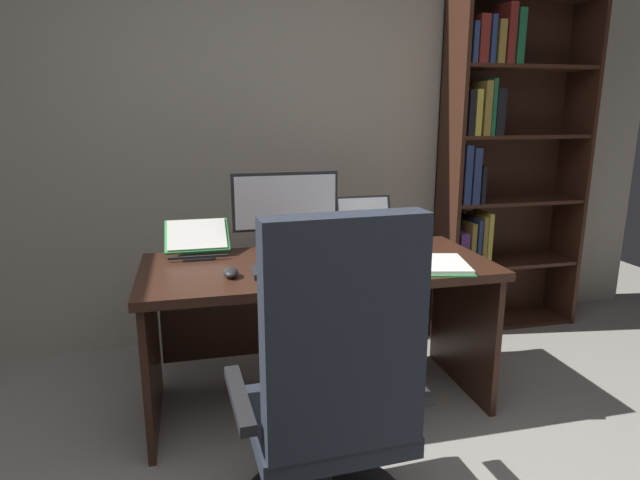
{
  "coord_description": "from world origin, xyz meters",
  "views": [
    {
      "loc": [
        -0.45,
        -1.04,
        1.4
      ],
      "look_at": [
        0.09,
        1.22,
        0.83
      ],
      "focal_mm": 30.1,
      "sensor_mm": 36.0,
      "label": 1
    }
  ],
  "objects_px": {
    "desk": "(314,297)",
    "office_chair": "(333,410)",
    "monitor": "(286,211)",
    "reading_stand_with_book": "(197,239)",
    "bookshelf": "(497,166)",
    "notepad": "(344,257)",
    "laptop": "(370,236)",
    "pen": "(348,255)",
    "open_binder": "(420,265)",
    "computer_mouse": "(231,272)",
    "keyboard": "(301,269)"
  },
  "relations": [
    {
      "from": "desk",
      "to": "office_chair",
      "type": "xyz_separation_m",
      "value": [
        -0.15,
        -0.92,
        -0.04
      ]
    },
    {
      "from": "monitor",
      "to": "reading_stand_with_book",
      "type": "relative_size",
      "value": 1.71
    },
    {
      "from": "bookshelf",
      "to": "notepad",
      "type": "bearing_deg",
      "value": -150.45
    },
    {
      "from": "laptop",
      "to": "bookshelf",
      "type": "bearing_deg",
      "value": 25.63
    },
    {
      "from": "laptop",
      "to": "reading_stand_with_book",
      "type": "distance_m",
      "value": 0.87
    },
    {
      "from": "notepad",
      "to": "pen",
      "type": "height_order",
      "value": "pen"
    },
    {
      "from": "open_binder",
      "to": "pen",
      "type": "bearing_deg",
      "value": 154.58
    },
    {
      "from": "bookshelf",
      "to": "computer_mouse",
      "type": "height_order",
      "value": "bookshelf"
    },
    {
      "from": "desk",
      "to": "pen",
      "type": "xyz_separation_m",
      "value": [
        0.16,
        -0.03,
        0.21
      ]
    },
    {
      "from": "office_chair",
      "to": "notepad",
      "type": "xyz_separation_m",
      "value": [
        0.29,
        0.89,
        0.24
      ]
    },
    {
      "from": "computer_mouse",
      "to": "pen",
      "type": "relative_size",
      "value": 0.74
    },
    {
      "from": "office_chair",
      "to": "reading_stand_with_book",
      "type": "bearing_deg",
      "value": 105.66
    },
    {
      "from": "bookshelf",
      "to": "open_binder",
      "type": "distance_m",
      "value": 1.31
    },
    {
      "from": "monitor",
      "to": "desk",
      "type": "bearing_deg",
      "value": -55.89
    },
    {
      "from": "desk",
      "to": "bookshelf",
      "type": "xyz_separation_m",
      "value": [
        1.33,
        0.64,
        0.53
      ]
    },
    {
      "from": "desk",
      "to": "pen",
      "type": "relative_size",
      "value": 11.39
    },
    {
      "from": "open_binder",
      "to": "notepad",
      "type": "relative_size",
      "value": 2.3
    },
    {
      "from": "desk",
      "to": "keyboard",
      "type": "height_order",
      "value": "keyboard"
    },
    {
      "from": "monitor",
      "to": "laptop",
      "type": "relative_size",
      "value": 1.66
    },
    {
      "from": "monitor",
      "to": "reading_stand_with_book",
      "type": "height_order",
      "value": "monitor"
    },
    {
      "from": "office_chair",
      "to": "pen",
      "type": "xyz_separation_m",
      "value": [
        0.31,
        0.89,
        0.25
      ]
    },
    {
      "from": "computer_mouse",
      "to": "pen",
      "type": "xyz_separation_m",
      "value": [
        0.56,
        0.17,
        -0.01
      ]
    },
    {
      "from": "office_chair",
      "to": "keyboard",
      "type": "bearing_deg",
      "value": 83.42
    },
    {
      "from": "pen",
      "to": "bookshelf",
      "type": "bearing_deg",
      "value": 29.97
    },
    {
      "from": "open_binder",
      "to": "notepad",
      "type": "height_order",
      "value": "open_binder"
    },
    {
      "from": "desk",
      "to": "reading_stand_with_book",
      "type": "distance_m",
      "value": 0.64
    },
    {
      "from": "monitor",
      "to": "computer_mouse",
      "type": "xyz_separation_m",
      "value": [
        -0.3,
        -0.36,
        -0.18
      ]
    },
    {
      "from": "laptop",
      "to": "pen",
      "type": "relative_size",
      "value": 2.24
    },
    {
      "from": "notepad",
      "to": "pen",
      "type": "distance_m",
      "value": 0.02
    },
    {
      "from": "open_binder",
      "to": "desk",
      "type": "bearing_deg",
      "value": 162.57
    },
    {
      "from": "bookshelf",
      "to": "reading_stand_with_book",
      "type": "relative_size",
      "value": 6.76
    },
    {
      "from": "computer_mouse",
      "to": "reading_stand_with_book",
      "type": "height_order",
      "value": "reading_stand_with_book"
    },
    {
      "from": "laptop",
      "to": "pen",
      "type": "bearing_deg",
      "value": -131.8
    },
    {
      "from": "notepad",
      "to": "monitor",
      "type": "bearing_deg",
      "value": 141.54
    },
    {
      "from": "office_chair",
      "to": "open_binder",
      "type": "bearing_deg",
      "value": 46.19
    },
    {
      "from": "bookshelf",
      "to": "desk",
      "type": "bearing_deg",
      "value": -154.22
    },
    {
      "from": "desk",
      "to": "monitor",
      "type": "bearing_deg",
      "value": 124.11
    },
    {
      "from": "desk",
      "to": "notepad",
      "type": "relative_size",
      "value": 7.59
    },
    {
      "from": "desk",
      "to": "notepad",
      "type": "xyz_separation_m",
      "value": [
        0.14,
        -0.03,
        0.2
      ]
    },
    {
      "from": "bookshelf",
      "to": "reading_stand_with_book",
      "type": "xyz_separation_m",
      "value": [
        -1.87,
        -0.43,
        -0.27
      ]
    },
    {
      "from": "monitor",
      "to": "computer_mouse",
      "type": "distance_m",
      "value": 0.5
    },
    {
      "from": "monitor",
      "to": "pen",
      "type": "bearing_deg",
      "value": -36.27
    },
    {
      "from": "laptop",
      "to": "computer_mouse",
      "type": "distance_m",
      "value": 0.83
    },
    {
      "from": "monitor",
      "to": "reading_stand_with_book",
      "type": "bearing_deg",
      "value": 172.11
    },
    {
      "from": "office_chair",
      "to": "pen",
      "type": "distance_m",
      "value": 0.97
    },
    {
      "from": "desk",
      "to": "keyboard",
      "type": "distance_m",
      "value": 0.31
    },
    {
      "from": "reading_stand_with_book",
      "to": "pen",
      "type": "distance_m",
      "value": 0.74
    },
    {
      "from": "desk",
      "to": "bookshelf",
      "type": "relative_size",
      "value": 0.77
    },
    {
      "from": "laptop",
      "to": "notepad",
      "type": "relative_size",
      "value": 1.49
    },
    {
      "from": "open_binder",
      "to": "laptop",
      "type": "bearing_deg",
      "value": 115.86
    }
  ]
}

